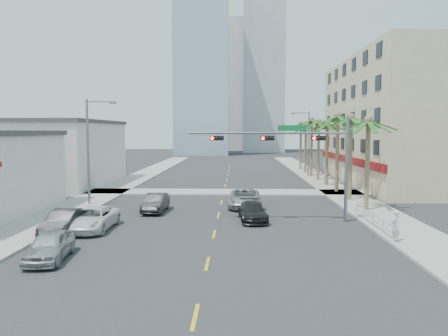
% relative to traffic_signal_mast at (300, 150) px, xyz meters
% --- Properties ---
extents(ground, '(260.00, 260.00, 0.00)m').
position_rel_traffic_signal_mast_xyz_m(ground, '(-5.78, -7.95, -5.06)').
color(ground, '#262628').
rests_on(ground, ground).
extents(sidewalk_right, '(4.00, 120.00, 0.15)m').
position_rel_traffic_signal_mast_xyz_m(sidewalk_right, '(6.22, 12.05, -4.99)').
color(sidewalk_right, gray).
rests_on(sidewalk_right, ground).
extents(sidewalk_left, '(4.00, 120.00, 0.15)m').
position_rel_traffic_signal_mast_xyz_m(sidewalk_left, '(-17.78, 12.05, -4.99)').
color(sidewalk_left, gray).
rests_on(sidewalk_left, ground).
extents(sidewalk_cross, '(80.00, 4.00, 0.15)m').
position_rel_traffic_signal_mast_xyz_m(sidewalk_cross, '(-5.78, 14.05, -4.99)').
color(sidewalk_cross, gray).
rests_on(sidewalk_cross, ground).
extents(building_right, '(15.25, 28.00, 15.00)m').
position_rel_traffic_signal_mast_xyz_m(building_right, '(16.21, 22.05, 2.43)').
color(building_right, tan).
rests_on(building_right, ground).
extents(building_left_far, '(11.00, 18.00, 7.20)m').
position_rel_traffic_signal_mast_xyz_m(building_left_far, '(-25.28, 20.05, -1.46)').
color(building_left_far, beige).
rests_on(building_left_far, ground).
extents(tower_far_left, '(14.00, 14.00, 48.00)m').
position_rel_traffic_signal_mast_xyz_m(tower_far_left, '(-13.78, 87.05, 18.94)').
color(tower_far_left, '#99B2C6').
rests_on(tower_far_left, ground).
extents(tower_far_right, '(12.00, 12.00, 60.00)m').
position_rel_traffic_signal_mast_xyz_m(tower_far_right, '(3.22, 102.05, 24.94)').
color(tower_far_right, '#ADADB2').
rests_on(tower_far_right, ground).
extents(tower_far_center, '(16.00, 16.00, 42.00)m').
position_rel_traffic_signal_mast_xyz_m(tower_far_center, '(-8.78, 117.05, 15.94)').
color(tower_far_center, '#ADADB2').
rests_on(tower_far_center, ground).
extents(traffic_signal_mast, '(11.12, 0.54, 7.20)m').
position_rel_traffic_signal_mast_xyz_m(traffic_signal_mast, '(0.00, 0.00, 0.00)').
color(traffic_signal_mast, slate).
rests_on(traffic_signal_mast, ground).
extents(palm_tree_0, '(4.80, 4.80, 7.80)m').
position_rel_traffic_signal_mast_xyz_m(palm_tree_0, '(5.82, 4.05, 2.02)').
color(palm_tree_0, brown).
rests_on(palm_tree_0, ground).
extents(palm_tree_1, '(4.80, 4.80, 8.16)m').
position_rel_traffic_signal_mast_xyz_m(palm_tree_1, '(5.82, 9.25, 2.37)').
color(palm_tree_1, brown).
rests_on(palm_tree_1, ground).
extents(palm_tree_2, '(4.80, 4.80, 8.52)m').
position_rel_traffic_signal_mast_xyz_m(palm_tree_2, '(5.82, 14.45, 2.72)').
color(palm_tree_2, brown).
rests_on(palm_tree_2, ground).
extents(palm_tree_3, '(4.80, 4.80, 7.80)m').
position_rel_traffic_signal_mast_xyz_m(palm_tree_3, '(5.82, 19.65, 2.02)').
color(palm_tree_3, brown).
rests_on(palm_tree_3, ground).
extents(palm_tree_4, '(4.80, 4.80, 8.16)m').
position_rel_traffic_signal_mast_xyz_m(palm_tree_4, '(5.82, 24.85, 2.37)').
color(palm_tree_4, brown).
rests_on(palm_tree_4, ground).
extents(palm_tree_5, '(4.80, 4.80, 8.52)m').
position_rel_traffic_signal_mast_xyz_m(palm_tree_5, '(5.82, 30.05, 2.72)').
color(palm_tree_5, brown).
rests_on(palm_tree_5, ground).
extents(palm_tree_6, '(4.80, 4.80, 7.80)m').
position_rel_traffic_signal_mast_xyz_m(palm_tree_6, '(5.82, 35.25, 2.02)').
color(palm_tree_6, brown).
rests_on(palm_tree_6, ground).
extents(palm_tree_7, '(4.80, 4.80, 8.16)m').
position_rel_traffic_signal_mast_xyz_m(palm_tree_7, '(5.82, 40.45, 2.37)').
color(palm_tree_7, brown).
rests_on(palm_tree_7, ground).
extents(streetlight_left, '(2.55, 0.25, 9.00)m').
position_rel_traffic_signal_mast_xyz_m(streetlight_left, '(-16.78, 6.05, -0.00)').
color(streetlight_left, slate).
rests_on(streetlight_left, ground).
extents(streetlight_right, '(2.55, 0.25, 9.00)m').
position_rel_traffic_signal_mast_xyz_m(streetlight_right, '(5.21, 30.05, -0.00)').
color(streetlight_right, slate).
rests_on(streetlight_right, ground).
extents(guardrail, '(0.08, 8.08, 1.00)m').
position_rel_traffic_signal_mast_xyz_m(guardrail, '(4.52, -1.95, -4.39)').
color(guardrail, silver).
rests_on(guardrail, ground).
extents(car_parked_near, '(2.16, 4.38, 1.44)m').
position_rel_traffic_signal_mast_xyz_m(car_parked_near, '(-13.58, -9.57, -4.34)').
color(car_parked_near, '#B2B3B7').
rests_on(car_parked_near, ground).
extents(car_parked_mid, '(1.63, 4.52, 1.48)m').
position_rel_traffic_signal_mast_xyz_m(car_parked_mid, '(-15.10, -4.10, -4.32)').
color(car_parked_mid, black).
rests_on(car_parked_mid, ground).
extents(car_parked_far, '(2.46, 5.23, 1.45)m').
position_rel_traffic_signal_mast_xyz_m(car_parked_far, '(-13.67, -3.02, -4.34)').
color(car_parked_far, white).
rests_on(car_parked_far, ground).
extents(car_lane_left, '(1.61, 4.38, 1.43)m').
position_rel_traffic_signal_mast_xyz_m(car_lane_left, '(-10.78, 3.35, -4.35)').
color(car_lane_left, black).
rests_on(car_lane_left, ground).
extents(car_lane_center, '(2.76, 5.62, 1.54)m').
position_rel_traffic_signal_mast_xyz_m(car_lane_center, '(-3.78, 5.75, -4.29)').
color(car_lane_center, '#B9B9BE').
rests_on(car_lane_center, ground).
extents(car_lane_right, '(2.17, 4.67, 1.32)m').
position_rel_traffic_signal_mast_xyz_m(car_lane_right, '(-3.27, 0.19, -4.40)').
color(car_lane_right, black).
rests_on(car_lane_right, ground).
extents(pedestrian, '(0.76, 0.75, 1.78)m').
position_rel_traffic_signal_mast_xyz_m(pedestrian, '(4.52, -5.97, -4.02)').
color(pedestrian, silver).
rests_on(pedestrian, sidewalk_right).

